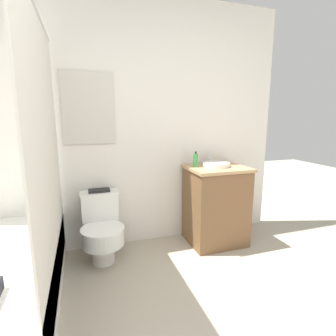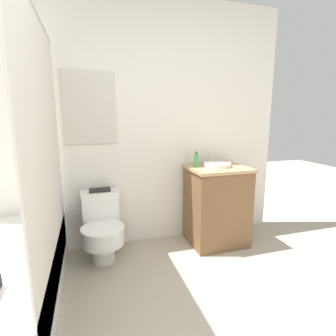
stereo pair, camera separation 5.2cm
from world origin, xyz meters
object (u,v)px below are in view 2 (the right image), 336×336
sink (217,165)px  soap_bottle (196,160)px  book_on_tank (100,190)px  toilet (102,227)px

sink → soap_bottle: 0.23m
soap_bottle → book_on_tank: bearing=174.8°
sink → book_on_tank: (-1.18, 0.12, -0.21)m
toilet → sink: (1.18, 0.01, 0.53)m
toilet → book_on_tank: book_on_tank is taller
book_on_tank → sink: bearing=-5.6°
toilet → sink: 1.30m
toilet → soap_bottle: (0.96, 0.04, 0.58)m
sink → soap_bottle: size_ratio=1.98×
toilet → sink: bearing=0.6°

